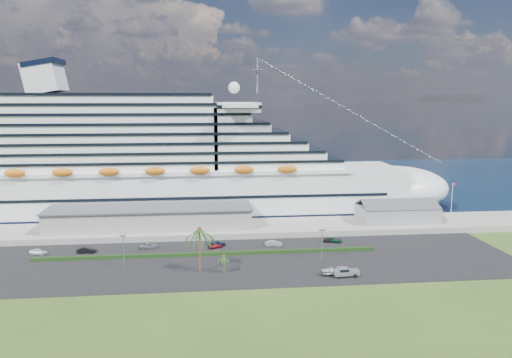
{
  "coord_description": "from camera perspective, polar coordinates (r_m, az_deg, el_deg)",
  "views": [
    {
      "loc": [
        -8.82,
        -108.67,
        40.13
      ],
      "look_at": [
        5.94,
        30.0,
        17.71
      ],
      "focal_mm": 35.0,
      "sensor_mm": 36.0,
      "label": 1
    }
  ],
  "objects": [
    {
      "name": "terminal_building",
      "position": [
        153.62,
        -11.99,
        -4.29
      ],
      "size": [
        61.0,
        15.0,
        6.3
      ],
      "color": "gray",
      "rests_on": "wharf"
    },
    {
      "name": "parked_car_3",
      "position": [
        138.91,
        -4.41,
        -7.35
      ],
      "size": [
        4.57,
        2.03,
        1.3
      ],
      "primitive_type": "imported",
      "rotation": [
        0.0,
        0.0,
        1.62
      ],
      "color": "#121C3F",
      "rests_on": "asphalt_lot"
    },
    {
      "name": "hedge",
      "position": [
        130.8,
        -5.49,
        -8.51
      ],
      "size": [
        88.0,
        1.1,
        0.9
      ],
      "primitive_type": "cube",
      "color": "black",
      "rests_on": "asphalt_lot"
    },
    {
      "name": "boat_trailer",
      "position": [
        117.41,
        8.74,
        -10.31
      ],
      "size": [
        5.97,
        3.9,
        1.71
      ],
      "color": "gray",
      "rests_on": "asphalt_lot"
    },
    {
      "name": "lamp_post_right",
      "position": [
        125.11,
        7.55,
        -7.09
      ],
      "size": [
        1.6,
        0.35,
        8.27
      ],
      "color": "gray",
      "rests_on": "asphalt_lot"
    },
    {
      "name": "lamp_post_left",
      "position": [
        123.25,
        -14.9,
        -7.58
      ],
      "size": [
        1.6,
        0.35,
        8.27
      ],
      "color": "gray",
      "rests_on": "asphalt_lot"
    },
    {
      "name": "parked_car_1",
      "position": [
        139.43,
        -18.81,
        -7.71
      ],
      "size": [
        4.77,
        1.71,
        1.57
      ],
      "primitive_type": "imported",
      "rotation": [
        0.0,
        0.0,
        1.56
      ],
      "color": "black",
      "rests_on": "asphalt_lot"
    },
    {
      "name": "ground",
      "position": [
        116.18,
        -1.37,
        -11.08
      ],
      "size": [
        420.0,
        420.0,
        0.0
      ],
      "primitive_type": "plane",
      "color": "#314A18",
      "rests_on": "ground"
    },
    {
      "name": "palm_short",
      "position": [
        117.08,
        -3.7,
        -9.03
      ],
      "size": [
        3.53,
        3.53,
        4.56
      ],
      "color": "#47301E",
      "rests_on": "ground"
    },
    {
      "name": "wharf",
      "position": [
        154.01,
        -2.6,
        -5.63
      ],
      "size": [
        240.0,
        20.0,
        1.8
      ],
      "primitive_type": "cube",
      "color": "gray",
      "rests_on": "ground"
    },
    {
      "name": "flagpole",
      "position": [
        171.28,
        21.49,
        -2.23
      ],
      "size": [
        1.08,
        0.16,
        12.0
      ],
      "color": "silver",
      "rests_on": "wharf"
    },
    {
      "name": "parked_car_4",
      "position": [
        136.71,
        -4.65,
        -7.62
      ],
      "size": [
        4.25,
        2.85,
        1.34
      ],
      "primitive_type": "imported",
      "rotation": [
        0.0,
        0.0,
        1.92
      ],
      "color": "maroon",
      "rests_on": "asphalt_lot"
    },
    {
      "name": "parked_car_5",
      "position": [
        138.12,
        2.02,
        -7.38
      ],
      "size": [
        4.85,
        2.37,
        1.53
      ],
      "primitive_type": "imported",
      "rotation": [
        0.0,
        0.0,
        1.4
      ],
      "color": "#9FA1A5",
      "rests_on": "asphalt_lot"
    },
    {
      "name": "parked_car_2",
      "position": [
        139.3,
        -12.09,
        -7.48
      ],
      "size": [
        5.25,
        3.29,
        1.35
      ],
      "primitive_type": "imported",
      "rotation": [
        0.0,
        0.0,
        1.8
      ],
      "color": "#919499",
      "rests_on": "asphalt_lot"
    },
    {
      "name": "water",
      "position": [
        242.18,
        -3.9,
        -0.42
      ],
      "size": [
        420.0,
        160.0,
        0.02
      ],
      "primitive_type": "cube",
      "color": "#0B1A33",
      "rests_on": "ground"
    },
    {
      "name": "cruise_ship",
      "position": [
        174.72,
        -10.19,
        1.28
      ],
      "size": [
        191.0,
        38.0,
        54.0
      ],
      "color": "silver",
      "rests_on": "ground"
    },
    {
      "name": "pickup_truck",
      "position": [
        117.15,
        10.22,
        -10.39
      ],
      "size": [
        6.06,
        2.54,
        2.09
      ],
      "color": "black",
      "rests_on": "asphalt_lot"
    },
    {
      "name": "palm_tall",
      "position": [
        116.84,
        -6.47,
        -6.27
      ],
      "size": [
        8.82,
        8.82,
        11.13
      ],
      "color": "#47301E",
      "rests_on": "ground"
    },
    {
      "name": "asphalt_lot",
      "position": [
        126.51,
        -1.79,
        -9.34
      ],
      "size": [
        140.0,
        38.0,
        0.12
      ],
      "primitive_type": "cube",
      "color": "black",
      "rests_on": "ground"
    },
    {
      "name": "parked_car_7",
      "position": [
        143.37,
        8.53,
        -6.91
      ],
      "size": [
        4.69,
        2.71,
        1.28
      ],
      "primitive_type": "imported",
      "rotation": [
        0.0,
        0.0,
        1.35
      ],
      "color": "black",
      "rests_on": "asphalt_lot"
    },
    {
      "name": "port_shed",
      "position": [
        164.56,
        15.81,
        -3.76
      ],
      "size": [
        24.0,
        12.31,
        7.37
      ],
      "color": "gray",
      "rests_on": "wharf"
    },
    {
      "name": "parked_car_6",
      "position": [
        143.46,
        8.82,
        -6.89
      ],
      "size": [
        5.32,
        3.99,
        1.34
      ],
      "primitive_type": "imported",
      "rotation": [
        0.0,
        0.0,
        1.15
      ],
      "color": "#0E3925",
      "rests_on": "asphalt_lot"
    },
    {
      "name": "parked_car_0",
      "position": [
        142.69,
        -23.63,
        -7.61
      ],
      "size": [
        4.9,
        2.94,
        1.56
      ],
      "primitive_type": "imported",
      "rotation": [
        0.0,
        0.0,
        1.32
      ],
      "color": "silver",
      "rests_on": "asphalt_lot"
    }
  ]
}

